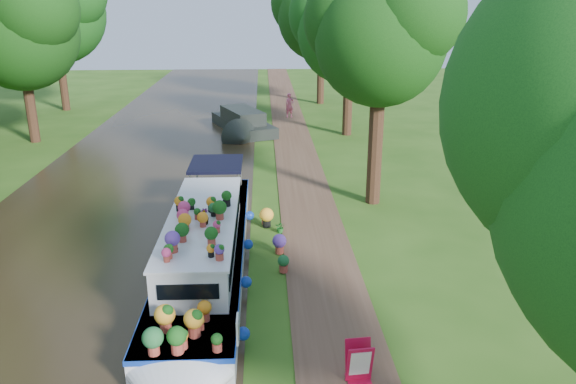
{
  "coord_description": "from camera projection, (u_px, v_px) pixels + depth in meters",
  "views": [
    {
      "loc": [
        -0.5,
        -17.84,
        7.56
      ],
      "look_at": [
        0.33,
        0.6,
        1.3
      ],
      "focal_mm": 35.0,
      "sensor_mm": 36.0,
      "label": 1
    }
  ],
  "objects": [
    {
      "name": "tree_near_overhang",
      "position": [
        380.0,
        30.0,
        20.27
      ],
      "size": [
        5.52,
        5.28,
        8.99
      ],
      "color": "black",
      "rests_on": "ground"
    },
    {
      "name": "pedestrian_pink",
      "position": [
        290.0,
        105.0,
        38.4
      ],
      "size": [
        0.69,
        0.56,
        1.65
      ],
      "primitive_type": "imported",
      "rotation": [
        0.0,
        0.0,
        0.31
      ],
      "color": "#CC5487",
      "rests_on": "towpath"
    },
    {
      "name": "second_boat",
      "position": [
        243.0,
        123.0,
        34.25
      ],
      "size": [
        4.31,
        7.74,
        1.41
      ],
      "rotation": [
        0.0,
        0.0,
        0.38
      ],
      "color": "black",
      "rests_on": "canal_water"
    },
    {
      "name": "plant_boat",
      "position": [
        204.0,
        249.0,
        16.07
      ],
      "size": [
        2.29,
        13.52,
        2.3
      ],
      "color": "silver",
      "rests_on": "canal_water"
    },
    {
      "name": "tree_near_far",
      "position": [
        322.0,
        9.0,
        41.91
      ],
      "size": [
        7.59,
        7.26,
        10.3
      ],
      "color": "black",
      "rests_on": "ground"
    },
    {
      "name": "sandwich_board",
      "position": [
        359.0,
        364.0,
        11.67
      ],
      "size": [
        0.57,
        0.49,
        0.88
      ],
      "rotation": [
        0.0,
        0.0,
        0.1
      ],
      "color": "#BE0D34",
      "rests_on": "towpath"
    },
    {
      "name": "tree_far_c",
      "position": [
        18.0,
        22.0,
        29.98
      ],
      "size": [
        7.13,
        6.82,
        9.59
      ],
      "color": "black",
      "rests_on": "ground"
    },
    {
      "name": "ground",
      "position": [
        279.0,
        233.0,
        19.33
      ],
      "size": [
        100.0,
        100.0,
        0.0
      ],
      "primitive_type": "plane",
      "color": "#2A5114",
      "rests_on": "ground"
    },
    {
      "name": "tree_far_d",
      "position": [
        53.0,
        4.0,
        39.11
      ],
      "size": [
        8.05,
        7.7,
        10.85
      ],
      "color": "black",
      "rests_on": "ground"
    },
    {
      "name": "towpath",
      "position": [
        314.0,
        232.0,
        19.38
      ],
      "size": [
        2.2,
        100.0,
        0.03
      ],
      "primitive_type": "cube",
      "color": "#4F3525",
      "rests_on": "ground"
    },
    {
      "name": "verge_plant",
      "position": [
        281.0,
        227.0,
        19.33
      ],
      "size": [
        0.43,
        0.39,
        0.4
      ],
      "primitive_type": "imported",
      "rotation": [
        0.0,
        0.0,
        -0.22
      ],
      "color": "#1E6620",
      "rests_on": "ground"
    },
    {
      "name": "tree_near_mid",
      "position": [
        350.0,
        23.0,
        31.72
      ],
      "size": [
        6.9,
        6.6,
        9.4
      ],
      "color": "black",
      "rests_on": "ground"
    },
    {
      "name": "canal_water",
      "position": [
        103.0,
        236.0,
        19.07
      ],
      "size": [
        10.0,
        100.0,
        0.02
      ],
      "primitive_type": "cube",
      "color": "black",
      "rests_on": "ground"
    }
  ]
}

